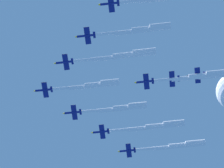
% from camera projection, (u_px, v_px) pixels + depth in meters
% --- Properties ---
extents(jet_lead, '(42.38, 19.38, 4.02)m').
position_uv_depth(jet_lead, '(93.00, 85.00, 251.38)').
color(jet_lead, navy).
extents(jet_port_inner, '(48.89, 21.09, 3.95)m').
position_uv_depth(jet_port_inner, '(124.00, 55.00, 243.56)').
color(jet_port_inner, navy).
extents(jet_starboard_inner, '(42.24, 19.38, 4.04)m').
position_uv_depth(jet_starboard_inner, '(121.00, 108.00, 256.66)').
color(jet_starboard_inner, navy).
extents(jet_port_mid, '(43.87, 19.65, 4.05)m').
position_uv_depth(jet_port_mid, '(141.00, 29.00, 233.51)').
color(jet_port_mid, navy).
extents(jet_starboard_mid, '(48.09, 21.05, 4.03)m').
position_uv_depth(jet_starboard_mid, '(155.00, 126.00, 263.27)').
color(jet_starboard_mid, navy).
extents(jet_starboard_outer, '(45.94, 20.27, 4.09)m').
position_uv_depth(jet_starboard_outer, '(178.00, 145.00, 270.00)').
color(jet_starboard_outer, navy).
extents(jet_trail_port, '(44.29, 19.91, 4.03)m').
position_uv_depth(jet_trail_port, '(198.00, 76.00, 247.14)').
color(jet_trail_port, navy).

